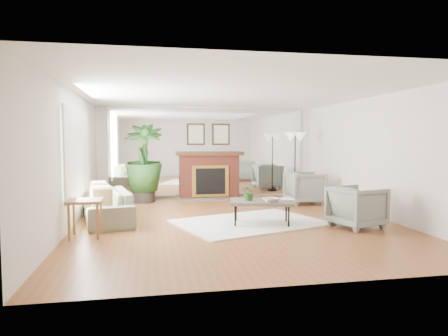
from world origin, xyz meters
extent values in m
plane|color=brown|center=(0.00, 0.00, 0.00)|extent=(7.00, 7.00, 0.00)
cube|color=silver|center=(-2.99, 0.00, 1.25)|extent=(0.02, 7.00, 2.50)
cube|color=silver|center=(2.99, 0.00, 1.25)|extent=(0.02, 7.00, 2.50)
cube|color=silver|center=(0.00, 3.49, 1.25)|extent=(6.00, 0.02, 2.50)
cube|color=silver|center=(0.00, 3.47, 1.25)|extent=(5.40, 0.04, 2.40)
cube|color=#B2E09E|center=(-2.96, 0.40, 1.35)|extent=(0.04, 2.40, 1.50)
cube|color=maroon|center=(0.00, 3.28, 0.60)|extent=(1.60, 0.40, 1.20)
cube|color=gold|center=(0.00, 3.07, 0.48)|extent=(1.00, 0.04, 0.85)
cube|color=black|center=(0.00, 3.05, 0.48)|extent=(0.80, 0.04, 0.70)
cube|color=#6A6054|center=(0.00, 2.93, 0.01)|extent=(1.70, 0.55, 0.03)
cube|color=#4E2819|center=(0.00, 3.26, 1.22)|extent=(1.85, 0.46, 0.10)
cube|color=black|center=(-0.35, 3.43, 1.75)|extent=(0.50, 0.04, 0.60)
cube|color=black|center=(0.35, 3.43, 1.75)|extent=(0.50, 0.04, 0.60)
cube|color=white|center=(0.26, -0.21, 0.01)|extent=(3.13, 2.66, 0.03)
cube|color=#6A6054|center=(0.44, -0.42, 0.43)|extent=(1.29, 0.94, 0.06)
cylinder|color=black|center=(-0.09, -0.54, 0.20)|extent=(0.03, 0.03, 0.41)
cylinder|color=black|center=(0.85, -0.77, 0.20)|extent=(0.03, 0.03, 0.41)
cylinder|color=black|center=(0.03, -0.07, 0.20)|extent=(0.03, 0.03, 0.41)
cylinder|color=black|center=(0.96, -0.31, 0.20)|extent=(0.03, 0.03, 0.41)
imported|color=#6D715A|center=(-2.45, 0.49, 0.30)|extent=(1.20, 2.21, 0.61)
imported|color=gray|center=(2.21, 1.84, 0.40)|extent=(0.88, 0.86, 0.80)
imported|color=gray|center=(2.09, -0.92, 0.38)|extent=(1.03, 1.02, 0.76)
cube|color=olive|center=(-2.65, -0.79, 0.60)|extent=(0.54, 0.54, 0.04)
cylinder|color=olive|center=(-2.87, -1.01, 0.29)|extent=(0.04, 0.04, 0.59)
cylinder|color=olive|center=(-2.43, -1.01, 0.29)|extent=(0.04, 0.04, 0.59)
cylinder|color=olive|center=(-2.87, -0.58, 0.29)|extent=(0.04, 0.04, 0.59)
cylinder|color=olive|center=(-2.43, -0.57, 0.29)|extent=(0.04, 0.04, 0.59)
cylinder|color=black|center=(-1.77, 2.82, 0.21)|extent=(0.58, 0.58, 0.42)
imported|color=#2E5A21|center=(-1.77, 2.82, 1.15)|extent=(1.06, 1.06, 1.72)
cylinder|color=black|center=(2.17, 2.46, 0.02)|extent=(0.30, 0.30, 0.04)
cylinder|color=black|center=(2.17, 2.46, 0.86)|extent=(0.03, 0.03, 1.72)
cone|color=beige|center=(2.04, 2.46, 1.67)|extent=(0.32, 0.32, 0.24)
cone|color=beige|center=(2.30, 2.46, 1.67)|extent=(0.32, 0.32, 0.24)
imported|color=#2E5A21|center=(0.21, -0.37, 0.62)|extent=(0.31, 0.28, 0.32)
imported|color=olive|center=(0.55, -0.60, 0.50)|extent=(0.34, 0.34, 0.07)
imported|color=olive|center=(0.81, -0.44, 0.48)|extent=(0.26, 0.34, 0.02)
camera|label=1|loc=(-1.59, -7.54, 1.59)|focal=32.00mm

